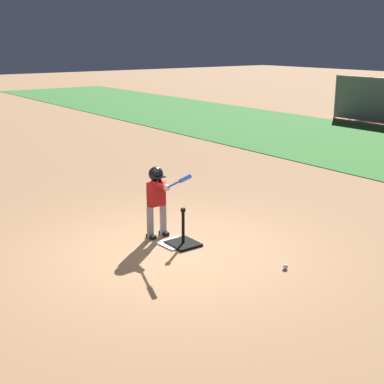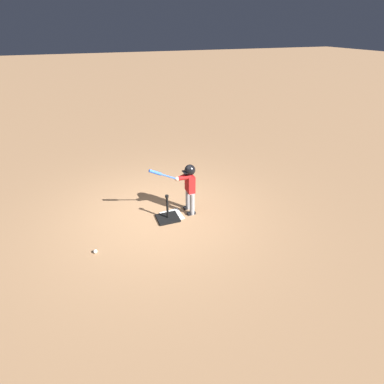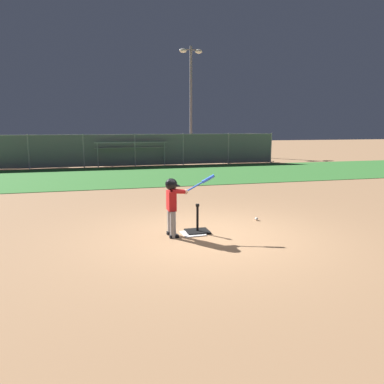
# 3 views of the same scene
# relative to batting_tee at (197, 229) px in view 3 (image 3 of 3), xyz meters

# --- Properties ---
(ground_plane) EXTENTS (90.00, 90.00, 0.00)m
(ground_plane) POSITION_rel_batting_tee_xyz_m (0.16, -0.30, -0.07)
(ground_plane) COLOR #99704C
(grass_outfield_strip) EXTENTS (56.00, 6.84, 0.02)m
(grass_outfield_strip) POSITION_rel_batting_tee_xyz_m (0.16, 9.23, -0.06)
(grass_outfield_strip) COLOR #33702D
(grass_outfield_strip) RESTS_ON ground_plane
(backstop_fence) EXTENTS (16.13, 0.08, 1.74)m
(backstop_fence) POSITION_rel_batting_tee_xyz_m (0.16, 13.25, 0.85)
(backstop_fence) COLOR #9E9EA3
(backstop_fence) RESTS_ON ground_plane
(home_plate) EXTENTS (0.47, 0.47, 0.02)m
(home_plate) POSITION_rel_batting_tee_xyz_m (-0.12, -0.08, -0.06)
(home_plate) COLOR white
(home_plate) RESTS_ON ground_plane
(batting_tee) EXTENTS (0.47, 0.42, 0.60)m
(batting_tee) POSITION_rel_batting_tee_xyz_m (0.00, 0.00, 0.00)
(batting_tee) COLOR black
(batting_tee) RESTS_ON ground_plane
(batter_child) EXTENTS (1.01, 0.36, 1.21)m
(batter_child) POSITION_rel_batting_tee_xyz_m (-0.53, -0.12, 0.67)
(batter_child) COLOR gray
(batter_child) RESTS_ON ground_plane
(baseball) EXTENTS (0.07, 0.07, 0.07)m
(baseball) POSITION_rel_batting_tee_xyz_m (1.59, 0.61, -0.03)
(baseball) COLOR white
(baseball) RESTS_ON ground_plane
(bleachers_far_right) EXTENTS (3.70, 2.28, 0.97)m
(bleachers_far_right) POSITION_rel_batting_tee_xyz_m (-5.65, 14.31, 0.40)
(bleachers_far_right) COLOR #93969E
(bleachers_far_right) RESTS_ON ground_plane
(bleachers_right_center) EXTENTS (3.91, 2.63, 1.33)m
(bleachers_right_center) POSITION_rel_batting_tee_xyz_m (-0.08, 14.05, 0.58)
(bleachers_right_center) COLOR #93969E
(bleachers_right_center) RESTS_ON ground_plane
(bleachers_left_center) EXTENTS (2.92, 2.16, 1.19)m
(bleachers_left_center) POSITION_rel_batting_tee_xyz_m (6.57, 14.34, 0.51)
(bleachers_left_center) COLOR #93969E
(bleachers_left_center) RESTS_ON ground_plane
(field_light_pole) EXTENTS (1.76, 0.44, 8.05)m
(field_light_pole) POSITION_rel_batting_tee_xyz_m (5.39, 21.42, 5.24)
(field_light_pole) COLOR slate
(field_light_pole) RESTS_ON ground_plane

